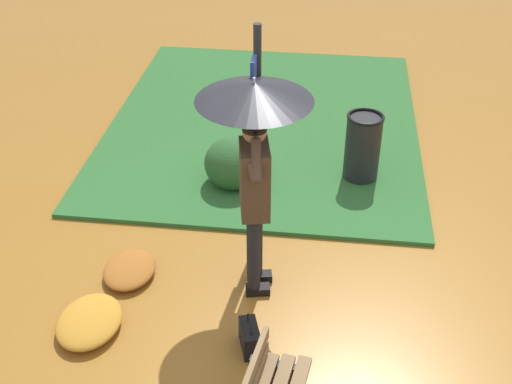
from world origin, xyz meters
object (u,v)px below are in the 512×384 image
(info_sign_post, at_px, (256,117))
(handbag, at_px, (250,337))
(trash_bin, at_px, (363,148))
(person_with_umbrella, at_px, (255,136))

(info_sign_post, bearing_deg, handbag, -175.07)
(trash_bin, bearing_deg, person_with_umbrella, 152.42)
(person_with_umbrella, height_order, info_sign_post, info_sign_post)
(person_with_umbrella, bearing_deg, info_sign_post, 5.65)
(trash_bin, bearing_deg, handbag, 161.39)
(handbag, bearing_deg, info_sign_post, 4.93)
(info_sign_post, height_order, trash_bin, info_sign_post)
(handbag, xyz_separation_m, trash_bin, (2.73, -0.92, 0.29))
(person_with_umbrella, height_order, trash_bin, person_with_umbrella)
(person_with_umbrella, relative_size, info_sign_post, 0.89)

